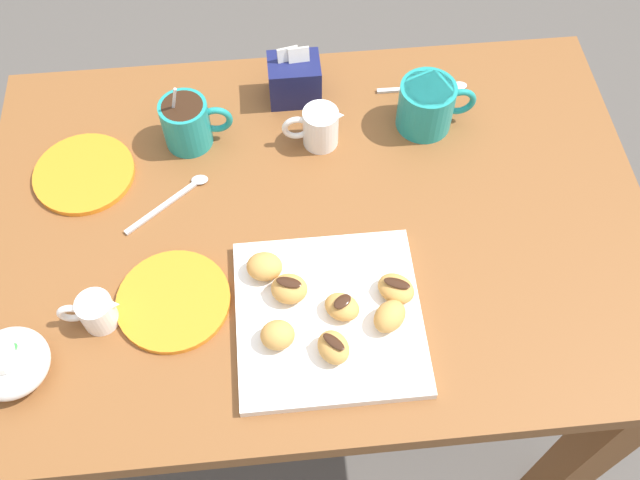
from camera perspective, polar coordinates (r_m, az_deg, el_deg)
The scene contains 24 objects.
ground_plane at distance 1.81m, azimuth -0.14°, elevation -11.61°, with size 8.00×8.00×0.00m, color #514C47.
dining_table at distance 1.26m, azimuth -0.20°, elevation -1.84°, with size 1.07×0.74×0.75m.
pastry_plate_square at distance 1.04m, azimuth 0.61°, elevation -6.19°, with size 0.27×0.27×0.02m, color white.
coffee_mug_teal_left at distance 1.22m, azimuth -10.56°, elevation 9.24°, with size 0.12×0.08×0.13m.
coffee_mug_teal_right at distance 1.24m, azimuth 8.57°, elevation 10.67°, with size 0.13×0.10×0.09m.
cream_pitcher_white at distance 1.21m, azimuth -0.05°, elevation 9.09°, with size 0.10×0.06×0.07m.
sugar_caddy at distance 1.28m, azimuth -2.06°, elevation 12.71°, with size 0.09×0.07×0.11m.
ice_cream_bowl at distance 1.07m, azimuth -23.59°, elevation -8.92°, with size 0.11×0.11×0.08m.
chocolate_sauce_pitcher at distance 1.07m, azimuth -17.49°, elevation -5.44°, with size 0.09×0.05×0.06m.
saucer_orange_left at distance 1.25m, azimuth -18.34°, elevation 5.06°, with size 0.17×0.17×0.01m, color orange.
saucer_orange_right at distance 1.08m, azimuth -11.64°, elevation -4.77°, with size 0.17×0.17×0.01m, color orange.
loose_spoon_near_saucer at distance 1.18m, azimuth -11.39°, elevation 3.43°, with size 0.13×0.11×0.01m.
loose_spoon_by_plate at distance 1.33m, azimuth 9.02°, elevation 11.95°, with size 0.16×0.02×0.01m.
beignet_0 at distance 1.04m, azimuth 6.09°, elevation -3.89°, with size 0.06×0.05×0.03m, color #D19347.
chocolate_drizzle_0 at distance 1.03m, azimuth 6.18°, elevation -3.46°, with size 0.04×0.02×0.01m, color #381E11.
beignet_1 at distance 1.00m, azimuth -3.41°, elevation -7.59°, with size 0.04×0.05×0.04m, color #D19347.
beignet_2 at distance 1.06m, azimuth -4.46°, elevation -2.13°, with size 0.05×0.05×0.04m, color #D19347.
beignet_3 at distance 1.02m, azimuth 5.59°, elevation -6.09°, with size 0.05×0.04×0.04m, color #D19347.
beignet_4 at distance 1.00m, azimuth 0.81°, elevation -8.60°, with size 0.05×0.04×0.03m, color #D19347.
chocolate_drizzle_4 at distance 0.98m, azimuth 0.83°, elevation -8.16°, with size 0.04×0.01×0.01m, color #381E11.
beignet_5 at distance 1.03m, azimuth 1.77°, elevation -5.37°, with size 0.04×0.05×0.03m, color #D19347.
chocolate_drizzle_5 at distance 1.01m, azimuth 1.80°, elevation -4.94°, with size 0.03×0.02×0.01m, color #381E11.
beignet_6 at distance 1.04m, azimuth -2.47°, elevation -3.92°, with size 0.05×0.05×0.04m, color #D19347.
chocolate_drizzle_6 at distance 1.02m, azimuth -2.51°, elevation -3.40°, with size 0.04×0.02×0.01m, color #381E11.
Camera 1 is at (-0.06, -0.63, 1.70)m, focal length 40.03 mm.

